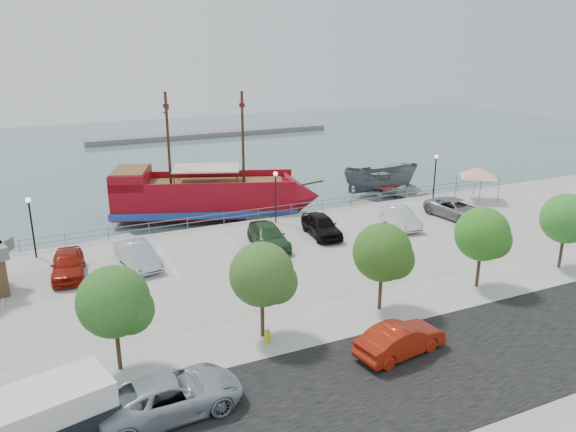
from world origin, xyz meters
name	(u,v)px	position (x,y,z in m)	size (l,w,h in m)	color
ground	(312,261)	(0.00, 0.00, -1.00)	(160.00, 160.00, 0.00)	#426363
street	(469,358)	(0.00, -16.00, 0.01)	(100.00, 8.00, 0.04)	black
sidewalk	(394,306)	(0.00, -10.00, 0.01)	(100.00, 4.00, 0.05)	#A3A3A3
seawall_railing	(270,212)	(0.00, 7.80, 0.53)	(50.00, 0.06, 1.00)	slate
far_shore	(212,134)	(10.00, 55.00, -0.60)	(40.00, 3.00, 0.80)	slate
pirate_ship	(221,197)	(-2.66, 12.60, 0.95)	(18.72, 10.95, 11.64)	maroon
patrol_boat	(380,181)	(14.47, 12.93, 0.48)	(2.88, 7.65, 2.96)	#4E565C
speedboat	(391,188)	(15.64, 12.67, -0.31)	(4.76, 6.67, 1.38)	white
dock_west	(94,247)	(-14.00, 9.20, -0.81)	(6.60, 1.89, 0.38)	#979490
dock_mid	(351,210)	(8.76, 9.20, -0.81)	(6.56, 1.88, 0.38)	slate
dock_east	(413,201)	(15.83, 9.20, -0.82)	(6.18, 1.77, 0.35)	gray
canopy_tent	(479,167)	(19.57, 4.75, 3.14)	(4.96, 4.96, 3.61)	slate
street_van	(170,395)	(-13.66, -14.04, 0.82)	(2.73, 5.93, 1.65)	#96A1AB
street_sedan	(400,340)	(-2.71, -14.28, 0.77)	(1.63, 4.66, 1.54)	#A21F0D
fire_hydrant	(268,336)	(-8.06, -10.80, 0.44)	(0.28, 0.28, 0.81)	#C2BB09
lamp_post_left	(31,217)	(-18.00, 6.50, 2.94)	(0.36, 0.36, 4.28)	black
lamp_post_mid	(276,188)	(0.00, 6.50, 2.94)	(0.36, 0.36, 4.28)	black
lamp_post_right	(435,169)	(16.00, 6.50, 2.94)	(0.36, 0.36, 4.28)	black
tree_b	(117,304)	(-14.85, -10.07, 3.30)	(3.30, 3.20, 5.00)	#473321
tree_c	(265,276)	(-7.85, -10.07, 3.30)	(3.30, 3.20, 5.00)	#473321
tree_d	(385,254)	(-0.85, -10.07, 3.30)	(3.30, 3.20, 5.00)	#473321
tree_e	(485,236)	(6.15, -10.07, 3.30)	(3.30, 3.20, 5.00)	#473321
tree_f	(569,220)	(13.15, -10.07, 3.30)	(3.30, 3.20, 5.00)	#473321
parked_car_a	(68,264)	(-16.22, 2.14, 0.82)	(1.94, 4.82, 1.64)	maroon
parked_car_b	(138,255)	(-11.92, 1.96, 0.79)	(1.68, 4.81, 1.58)	#ADB7C4
parked_car_d	(268,236)	(-2.72, 1.65, 0.78)	(2.20, 5.41, 1.57)	#244826
parked_car_e	(322,225)	(1.87, 2.14, 0.83)	(1.96, 4.87, 1.66)	black
parked_car_f	(400,217)	(8.57, 1.44, 0.78)	(1.65, 4.72, 1.56)	silver
parked_car_g	(457,209)	(14.19, 1.27, 0.79)	(2.62, 5.67, 1.58)	gray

